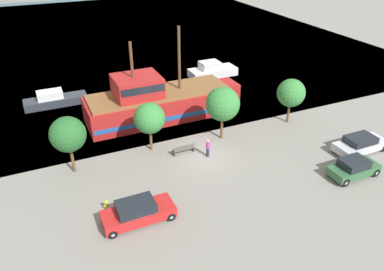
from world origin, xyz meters
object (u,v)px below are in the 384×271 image
(pirate_ship, at_px, (158,102))
(moored_boat_dockside, at_px, (55,100))
(parked_car_curb_front, at_px, (138,212))
(pedestrian_walking_near, at_px, (208,148))
(moored_boat_outer, at_px, (212,71))
(parked_car_curb_rear, at_px, (360,144))
(fire_hydrant, at_px, (107,205))
(parked_car_curb_mid, at_px, (354,168))
(bench_promenade_east, at_px, (184,149))

(pirate_ship, xyz_separation_m, moored_boat_dockside, (-9.42, 7.45, -1.09))
(parked_car_curb_front, distance_m, pedestrian_walking_near, 9.44)
(moored_boat_outer, relative_size, parked_car_curb_rear, 1.28)
(moored_boat_dockside, xyz_separation_m, fire_hydrant, (1.20, -19.53, -0.23))
(moored_boat_outer, distance_m, parked_car_curb_mid, 24.54)
(moored_boat_dockside, bearing_deg, parked_car_curb_rear, -42.18)
(moored_boat_dockside, height_order, moored_boat_outer, moored_boat_outer)
(parked_car_curb_rear, bearing_deg, moored_boat_dockside, 137.82)
(moored_boat_dockside, bearing_deg, pirate_ship, -38.33)
(pirate_ship, xyz_separation_m, moored_boat_outer, (10.45, 8.43, -1.00))
(parked_car_curb_front, bearing_deg, parked_car_curb_mid, -6.66)
(parked_car_curb_front, height_order, parked_car_curb_rear, parked_car_curb_front)
(parked_car_curb_rear, bearing_deg, bench_promenade_east, 157.11)
(moored_boat_outer, relative_size, parked_car_curb_front, 1.29)
(fire_hydrant, height_order, pedestrian_walking_near, pedestrian_walking_near)
(fire_hydrant, xyz_separation_m, pedestrian_walking_near, (9.49, 3.25, 0.42))
(pedestrian_walking_near, bearing_deg, parked_car_curb_rear, -20.75)
(parked_car_curb_mid, height_order, bench_promenade_east, parked_car_curb_mid)
(pirate_ship, height_order, pedestrian_walking_near, pirate_ship)
(pirate_ship, relative_size, bench_promenade_east, 8.28)
(parked_car_curb_rear, height_order, fire_hydrant, parked_car_curb_rear)
(parked_car_curb_mid, bearing_deg, parked_car_curb_rear, 37.75)
(parked_car_curb_mid, xyz_separation_m, pedestrian_walking_near, (-9.21, 7.27, 0.08))
(parked_car_curb_front, bearing_deg, bench_promenade_east, 46.83)
(parked_car_curb_front, relative_size, fire_hydrant, 6.33)
(parked_car_curb_mid, bearing_deg, pirate_ship, 123.07)
(moored_boat_dockside, height_order, parked_car_curb_rear, moored_boat_dockside)
(bench_promenade_east, xyz_separation_m, pedestrian_walking_near, (1.69, -1.26, 0.38))
(fire_hydrant, bearing_deg, parked_car_curb_mid, -12.15)
(parked_car_curb_mid, distance_m, parked_car_curb_rear, 4.15)
(pirate_ship, distance_m, parked_car_curb_front, 15.59)
(moored_boat_dockside, xyz_separation_m, parked_car_curb_rear, (23.18, -21.01, 0.10))
(moored_boat_dockside, relative_size, bench_promenade_east, 3.41)
(moored_boat_outer, relative_size, bench_promenade_east, 3.21)
(parked_car_curb_mid, relative_size, parked_car_curb_rear, 0.84)
(pirate_ship, bearing_deg, moored_boat_outer, 38.91)
(moored_boat_outer, height_order, parked_car_curb_mid, moored_boat_outer)
(fire_hydrant, bearing_deg, parked_car_curb_front, -50.74)
(moored_boat_dockside, xyz_separation_m, parked_car_curb_mid, (19.90, -23.55, 0.10))
(pirate_ship, distance_m, bench_promenade_east, 7.70)
(moored_boat_dockside, relative_size, parked_car_curb_mid, 1.62)
(moored_boat_outer, xyz_separation_m, parked_car_curb_mid, (0.04, -24.54, 0.01))
(parked_car_curb_front, relative_size, parked_car_curb_rear, 1.00)
(fire_hydrant, bearing_deg, bench_promenade_east, 30.01)
(parked_car_curb_front, bearing_deg, pedestrian_walking_near, 34.03)
(fire_hydrant, height_order, bench_promenade_east, bench_promenade_east)
(moored_boat_outer, bearing_deg, parked_car_curb_front, -127.01)
(moored_boat_dockside, bearing_deg, moored_boat_outer, 2.85)
(pirate_ship, height_order, parked_car_curb_mid, pirate_ship)
(parked_car_curb_mid, xyz_separation_m, parked_car_curb_rear, (3.28, 2.54, -0.01))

